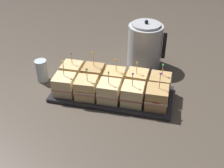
{
  "coord_description": "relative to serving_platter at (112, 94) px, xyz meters",
  "views": [
    {
      "loc": [
        0.26,
        -1.07,
        0.82
      ],
      "look_at": [
        0.0,
        0.0,
        0.07
      ],
      "focal_mm": 45.0,
      "sensor_mm": 36.0,
      "label": 1
    }
  ],
  "objects": [
    {
      "name": "ground_plane",
      "position": [
        0.0,
        0.0,
        -0.01
      ],
      "size": [
        6.0,
        6.0,
        0.0
      ],
      "primitive_type": "plane",
      "color": "#4C4238"
    },
    {
      "name": "serving_platter",
      "position": [
        0.0,
        0.0,
        0.0
      ],
      "size": [
        0.58,
        0.25,
        0.02
      ],
      "color": "#232328",
      "rests_on": "ground_plane"
    },
    {
      "name": "sandwich_front_far_left",
      "position": [
        -0.22,
        -0.05,
        0.06
      ],
      "size": [
        0.11,
        0.11,
        0.18
      ],
      "color": "beige",
      "rests_on": "serving_platter"
    },
    {
      "name": "sandwich_front_left",
      "position": [
        -0.11,
        -0.06,
        0.06
      ],
      "size": [
        0.11,
        0.11,
        0.16
      ],
      "color": "#DBB77A",
      "rests_on": "serving_platter"
    },
    {
      "name": "sandwich_front_center",
      "position": [
        -0.0,
        -0.06,
        0.06
      ],
      "size": [
        0.1,
        0.1,
        0.16
      ],
      "color": "beige",
      "rests_on": "serving_platter"
    },
    {
      "name": "sandwich_front_right",
      "position": [
        0.11,
        -0.05,
        0.06
      ],
      "size": [
        0.1,
        0.1,
        0.16
      ],
      "color": "beige",
      "rests_on": "serving_platter"
    },
    {
      "name": "sandwich_front_far_right",
      "position": [
        0.22,
        -0.05,
        0.06
      ],
      "size": [
        0.1,
        0.1,
        0.18
      ],
      "color": "tan",
      "rests_on": "serving_platter"
    },
    {
      "name": "sandwich_back_far_left",
      "position": [
        -0.22,
        0.06,
        0.06
      ],
      "size": [
        0.1,
        0.1,
        0.16
      ],
      "color": "#DBB77A",
      "rests_on": "serving_platter"
    },
    {
      "name": "sandwich_back_left",
      "position": [
        -0.11,
        0.06,
        0.06
      ],
      "size": [
        0.1,
        0.1,
        0.18
      ],
      "color": "tan",
      "rests_on": "serving_platter"
    },
    {
      "name": "sandwich_back_center",
      "position": [
        -0.0,
        0.05,
        0.06
      ],
      "size": [
        0.1,
        0.1,
        0.16
      ],
      "color": "tan",
      "rests_on": "serving_platter"
    },
    {
      "name": "sandwich_back_right",
      "position": [
        0.11,
        0.06,
        0.06
      ],
      "size": [
        0.1,
        0.11,
        0.16
      ],
      "color": "tan",
      "rests_on": "serving_platter"
    },
    {
      "name": "sandwich_back_far_right",
      "position": [
        0.22,
        0.05,
        0.06
      ],
      "size": [
        0.1,
        0.1,
        0.16
      ],
      "color": "tan",
      "rests_on": "serving_platter"
    },
    {
      "name": "kettle_steel",
      "position": [
        0.11,
        0.34,
        0.11
      ],
      "size": [
        0.21,
        0.19,
        0.27
      ],
      "color": "#B7BABF",
      "rests_on": "ground_plane"
    },
    {
      "name": "drinking_glass",
      "position": [
        -0.39,
        0.05,
        0.05
      ],
      "size": [
        0.06,
        0.06,
        0.12
      ],
      "color": "silver",
      "rests_on": "ground_plane"
    }
  ]
}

